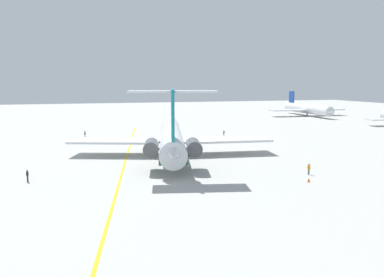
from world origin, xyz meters
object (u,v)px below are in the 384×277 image
(ground_crew_starboard, at_px, (309,168))
(safety_cone_nose, at_px, (309,180))
(main_jetliner, at_px, (171,138))
(ground_crew_portside, at_px, (224,133))
(airliner_far_left, at_px, (309,109))
(ground_crew_near_tail, at_px, (27,174))
(ground_crew_near_nose, at_px, (85,134))

(ground_crew_starboard, relative_size, safety_cone_nose, 3.02)
(main_jetliner, bearing_deg, ground_crew_portside, -29.64)
(main_jetliner, height_order, safety_cone_nose, main_jetliner)
(ground_crew_starboard, bearing_deg, main_jetliner, 82.48)
(airliner_far_left, distance_m, safety_cone_nose, 106.92)
(safety_cone_nose, bearing_deg, ground_crew_starboard, 146.57)
(ground_crew_near_tail, bearing_deg, safety_cone_nose, 18.03)
(ground_crew_starboard, xyz_separation_m, safety_cone_nose, (3.54, -2.34, -0.78))
(airliner_far_left, distance_m, ground_crew_near_nose, 95.31)
(main_jetliner, distance_m, safety_cone_nose, 26.91)
(airliner_far_left, height_order, ground_crew_starboard, airliner_far_left)
(ground_crew_near_tail, height_order, ground_crew_portside, ground_crew_portside)
(ground_crew_portside, bearing_deg, airliner_far_left, 77.32)
(ground_crew_portside, bearing_deg, ground_crew_near_tail, -104.96)
(ground_crew_near_nose, bearing_deg, airliner_far_left, -141.64)
(ground_crew_near_tail, xyz_separation_m, ground_crew_portside, (-32.06, 40.85, 0.09))
(main_jetliner, height_order, ground_crew_near_nose, main_jetliner)
(ground_crew_near_nose, bearing_deg, safety_cone_nose, 133.59)
(main_jetliner, distance_m, ground_crew_near_nose, 31.24)
(airliner_far_left, xyz_separation_m, ground_crew_near_nose, (38.64, -87.11, -1.69))
(safety_cone_nose, bearing_deg, airliner_far_left, 146.56)
(ground_crew_near_nose, relative_size, ground_crew_near_tail, 1.08)
(main_jetliner, distance_m, airliner_far_left, 98.02)
(airliner_far_left, height_order, ground_crew_portside, airliner_far_left)
(ground_crew_near_nose, relative_size, safety_cone_nose, 3.31)
(ground_crew_portside, distance_m, ground_crew_starboard, 39.42)
(airliner_far_left, xyz_separation_m, ground_crew_starboard, (85.65, -56.57, -1.80))
(ground_crew_portside, bearing_deg, ground_crew_near_nose, -156.23)
(ground_crew_portside, xyz_separation_m, safety_cone_nose, (42.91, -4.51, -0.88))
(airliner_far_left, distance_m, ground_crew_near_tail, 123.34)
(airliner_far_left, bearing_deg, ground_crew_starboard, -31.37)
(ground_crew_starboard, bearing_deg, airliner_far_left, 10.09)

